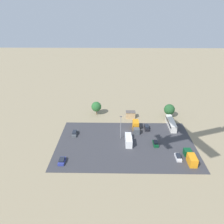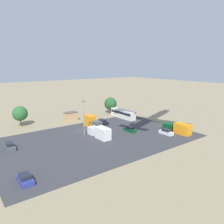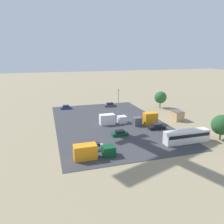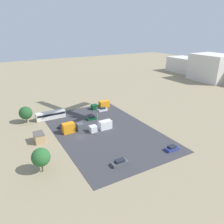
% 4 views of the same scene
% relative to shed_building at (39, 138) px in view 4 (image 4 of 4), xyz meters
% --- Properties ---
extents(ground_plane, '(400.00, 400.00, 0.00)m').
position_rel_shed_building_xyz_m(ground_plane, '(3.16, 12.67, -1.56)').
color(ground_plane, gray).
extents(parking_lot_surface, '(52.45, 32.98, 0.08)m').
position_rel_shed_building_xyz_m(parking_lot_surface, '(3.16, 21.99, -1.52)').
color(parking_lot_surface, '#38383D').
rests_on(parking_lot_surface, ground).
extents(shed_building, '(4.49, 3.10, 3.10)m').
position_rel_shed_building_xyz_m(shed_building, '(0.00, 0.00, 0.00)').
color(shed_building, tan).
rests_on(shed_building, ground).
extents(bus, '(2.47, 11.59, 3.08)m').
position_rel_shed_building_xyz_m(bus, '(-17.16, 8.38, 0.18)').
color(bus, silver).
rests_on(bus, ground).
extents(parked_car_0, '(1.80, 4.63, 1.63)m').
position_rel_shed_building_xyz_m(parked_car_0, '(23.80, 15.89, -0.80)').
color(parked_car_0, '#4C5156').
rests_on(parked_car_0, ground).
extents(parked_car_1, '(1.74, 4.23, 1.45)m').
position_rel_shed_building_xyz_m(parked_car_1, '(-8.21, 22.45, -0.87)').
color(parked_car_1, '#0C4723').
rests_on(parked_car_1, ground).
extents(parked_car_2, '(1.79, 4.79, 1.60)m').
position_rel_shed_building_xyz_m(parked_car_2, '(-6.36, 10.63, -0.81)').
color(parked_car_2, black).
rests_on(parked_car_2, ground).
extents(parked_car_3, '(2.00, 4.10, 1.48)m').
position_rel_shed_building_xyz_m(parked_car_3, '(25.14, 33.42, -0.86)').
color(parked_car_3, navy).
rests_on(parked_car_3, ground).
extents(parked_car_4, '(1.74, 4.19, 1.52)m').
position_rel_shed_building_xyz_m(parked_car_4, '(-14.73, 30.72, -0.84)').
color(parked_car_4, silver).
rests_on(parked_car_4, ground).
extents(parked_truck_0, '(2.48, 7.48, 3.58)m').
position_rel_shed_building_xyz_m(parked_truck_0, '(-1.57, 11.61, 0.16)').
color(parked_truck_0, '#4C5156').
rests_on(parked_truck_0, ground).
extents(parked_truck_1, '(2.45, 8.38, 3.11)m').
position_rel_shed_building_xyz_m(parked_truck_1, '(2.02, 21.72, -0.05)').
color(parked_truck_1, silver).
rests_on(parked_truck_1, ground).
extents(parked_truck_2, '(2.49, 8.67, 3.03)m').
position_rel_shed_building_xyz_m(parked_truck_2, '(-18.51, 32.06, -0.09)').
color(parked_truck_2, '#0C4723').
rests_on(parked_truck_2, ground).
extents(tree_near_shed, '(4.76, 4.76, 6.64)m').
position_rel_shed_building_xyz_m(tree_near_shed, '(16.31, -2.84, 2.70)').
color(tree_near_shed, brown).
rests_on(tree_near_shed, ground).
extents(tree_apron_mid, '(5.03, 5.03, 6.53)m').
position_rel_shed_building_xyz_m(tree_apron_mid, '(-18.17, -0.76, 2.45)').
color(tree_apron_mid, brown).
rests_on(tree_apron_mid, ground).
extents(light_pole_lot_centre, '(0.90, 0.28, 10.03)m').
position_rel_shed_building_xyz_m(light_pole_lot_centre, '(5.05, 18.47, 3.98)').
color(light_pole_lot_centre, gray).
rests_on(light_pole_lot_centre, ground).
extents(horizon_terminal_block, '(47.40, 18.26, 11.85)m').
position_rel_shed_building_xyz_m(horizon_terminal_block, '(-50.63, 131.46, 4.37)').
color(horizon_terminal_block, silver).
rests_on(horizon_terminal_block, ground).
extents(horizon_hangar_block, '(24.84, 21.19, 17.78)m').
position_rel_shed_building_xyz_m(horizon_hangar_block, '(-31.07, 123.89, 7.33)').
color(horizon_hangar_block, silver).
rests_on(horizon_hangar_block, ground).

